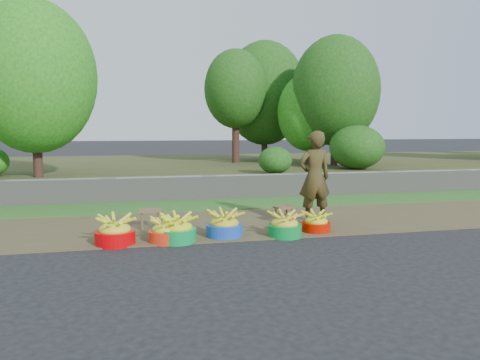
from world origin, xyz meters
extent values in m
plane|color=black|center=(0.00, 0.00, 0.00)|extent=(120.00, 120.00, 0.00)
cube|color=#4E442A|center=(0.00, 1.25, 0.01)|extent=(80.00, 2.50, 0.02)
cube|color=#336624|center=(0.00, 3.25, 0.02)|extent=(80.00, 1.50, 0.04)
cube|color=gray|center=(0.00, 4.10, 0.28)|extent=(80.00, 0.35, 0.55)
cube|color=#3D421E|center=(0.00, 9.00, 0.25)|extent=(80.00, 10.00, 0.50)
cylinder|color=#382019|center=(-3.84, 5.22, 1.23)|extent=(0.21, 0.21, 1.46)
ellipsoid|color=#2D871B|center=(-3.84, 5.22, 2.80)|extent=(2.80, 2.80, 3.50)
cylinder|color=#382019|center=(2.96, 9.77, 1.25)|extent=(0.21, 0.21, 1.50)
ellipsoid|color=#205315|center=(2.96, 9.77, 2.88)|extent=(2.94, 2.94, 3.67)
cylinder|color=#382019|center=(3.74, 7.50, 1.03)|extent=(0.17, 0.17, 1.05)
ellipsoid|color=#2D871B|center=(3.74, 7.50, 2.14)|extent=(1.96, 1.96, 2.45)
cylinder|color=#382019|center=(4.39, 6.98, 1.23)|extent=(0.21, 0.21, 1.47)
ellipsoid|color=#205315|center=(4.39, 6.98, 2.77)|extent=(2.67, 2.67, 3.34)
cylinder|color=#382019|center=(1.67, 8.78, 1.40)|extent=(0.24, 0.24, 1.80)
ellipsoid|color=#205315|center=(1.67, 8.78, 2.92)|extent=(2.07, 2.07, 2.59)
ellipsoid|color=#205315|center=(4.40, 5.52, 1.11)|extent=(1.53, 1.53, 1.22)
ellipsoid|color=#205315|center=(1.77, 4.71, 0.84)|extent=(0.85, 0.85, 0.68)
cylinder|color=#D30106|center=(-1.97, 0.22, 0.10)|extent=(0.56, 0.56, 0.20)
ellipsoid|color=yellow|center=(-1.97, 0.22, 0.26)|extent=(0.49, 0.49, 0.32)
cylinder|color=red|center=(-1.27, 0.20, 0.09)|extent=(0.49, 0.49, 0.17)
ellipsoid|color=yellow|center=(-1.27, 0.20, 0.22)|extent=(0.43, 0.43, 0.28)
cylinder|color=#098F3D|center=(-1.11, 0.20, 0.10)|extent=(0.54, 0.54, 0.20)
ellipsoid|color=yellow|center=(-1.11, 0.20, 0.25)|extent=(0.48, 0.48, 0.31)
cylinder|color=blue|center=(-0.39, 0.33, 0.10)|extent=(0.55, 0.55, 0.20)
ellipsoid|color=gold|center=(-0.39, 0.33, 0.25)|extent=(0.48, 0.48, 0.31)
cylinder|color=#088630|center=(0.50, 0.16, 0.09)|extent=(0.51, 0.51, 0.18)
ellipsoid|color=gold|center=(0.50, 0.16, 0.23)|extent=(0.45, 0.45, 0.29)
cylinder|color=#C61100|center=(1.08, 0.33, 0.08)|extent=(0.44, 0.44, 0.16)
ellipsoid|color=yellow|center=(1.08, 0.33, 0.20)|extent=(0.39, 0.39, 0.25)
cube|color=brown|center=(-1.45, 1.16, 0.31)|extent=(0.36, 0.28, 0.04)
cylinder|color=brown|center=(-1.58, 1.08, 0.15)|extent=(0.04, 0.04, 0.27)
cylinder|color=brown|center=(-1.32, 1.07, 0.15)|extent=(0.04, 0.04, 0.27)
cylinder|color=brown|center=(-1.58, 1.26, 0.15)|extent=(0.04, 0.04, 0.27)
cylinder|color=brown|center=(-1.31, 1.25, 0.15)|extent=(0.04, 0.04, 0.27)
cube|color=brown|center=(0.82, 1.16, 0.27)|extent=(0.36, 0.32, 0.04)
cylinder|color=brown|center=(0.74, 1.05, 0.14)|extent=(0.03, 0.03, 0.23)
cylinder|color=brown|center=(0.96, 1.12, 0.14)|extent=(0.03, 0.03, 0.23)
cylinder|color=brown|center=(0.69, 1.21, 0.14)|extent=(0.03, 0.03, 0.23)
cylinder|color=brown|center=(0.91, 1.28, 0.14)|extent=(0.03, 0.03, 0.23)
imported|color=black|center=(1.28, 0.94, 0.80)|extent=(0.58, 0.39, 1.57)
camera|label=1|loc=(-1.73, -6.42, 1.62)|focal=35.00mm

